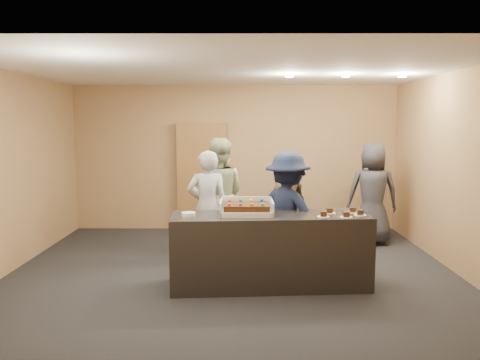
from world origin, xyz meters
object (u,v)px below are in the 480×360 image
at_px(person_dark_suit, 372,194).
at_px(person_server_grey, 208,207).
at_px(serving_counter, 270,250).
at_px(storage_cabinet, 202,177).
at_px(person_sage_man, 218,196).
at_px(person_navy_man, 288,214).
at_px(plate_stack, 189,214).
at_px(cake_box, 247,211).
at_px(sheet_cake, 247,207).
at_px(person_brown_extra, 287,205).

bearing_deg(person_dark_suit, person_server_grey, 28.33).
relative_size(serving_counter, storage_cabinet, 1.20).
bearing_deg(person_dark_suit, storage_cabinet, -12.07).
bearing_deg(person_sage_man, person_navy_man, 134.38).
distance_m(person_server_grey, person_dark_suit, 2.86).
bearing_deg(storage_cabinet, person_server_grey, -82.97).
height_order(serving_counter, plate_stack, plate_stack).
bearing_deg(cake_box, person_server_grey, 118.61).
relative_size(serving_counter, cake_box, 3.74).
xyz_separation_m(sheet_cake, plate_stack, (-0.70, -0.08, -0.08)).
bearing_deg(serving_counter, person_navy_man, 57.67).
height_order(cake_box, person_dark_suit, person_dark_suit).
distance_m(plate_stack, person_brown_extra, 2.01).
bearing_deg(storage_cabinet, person_navy_man, -62.54).
xyz_separation_m(storage_cabinet, person_navy_man, (1.35, -2.60, -0.19)).
relative_size(sheet_cake, person_server_grey, 0.34).
distance_m(serving_counter, plate_stack, 1.10).
xyz_separation_m(storage_cabinet, plate_stack, (0.11, -3.16, -0.08)).
height_order(person_sage_man, person_dark_suit, person_sage_man).
distance_m(serving_counter, cake_box, 0.57).
xyz_separation_m(storage_cabinet, person_server_grey, (0.25, -2.05, -0.19)).
height_order(storage_cabinet, person_navy_man, storage_cabinet).
height_order(serving_counter, person_dark_suit, person_dark_suit).
bearing_deg(serving_counter, plate_stack, -178.90).
xyz_separation_m(person_navy_man, person_dark_suit, (1.56, 1.59, 0.03)).
relative_size(person_navy_man, person_brown_extra, 1.06).
bearing_deg(person_brown_extra, person_navy_man, 33.44).
height_order(cake_box, person_sage_man, person_sage_man).
bearing_deg(person_server_grey, serving_counter, 121.89).
bearing_deg(serving_counter, person_sage_man, 111.43).
distance_m(cake_box, person_sage_man, 1.56).
distance_m(storage_cabinet, plate_stack, 3.17).
relative_size(cake_box, person_brown_extra, 0.42).
distance_m(sheet_cake, person_dark_suit, 2.96).
bearing_deg(sheet_cake, cake_box, 89.13).
height_order(sheet_cake, person_server_grey, person_server_grey).
bearing_deg(person_dark_suit, person_sage_man, 19.21).
bearing_deg(plate_stack, sheet_cake, 6.86).
distance_m(serving_counter, person_server_grey, 1.38).
relative_size(storage_cabinet, person_brown_extra, 1.30).
distance_m(person_brown_extra, person_dark_suit, 1.62).
relative_size(storage_cabinet, person_dark_suit, 1.19).
xyz_separation_m(person_sage_man, person_navy_man, (0.98, -1.04, -0.07)).
bearing_deg(person_sage_man, sheet_cake, 106.96).
height_order(storage_cabinet, person_server_grey, storage_cabinet).
relative_size(sheet_cake, plate_stack, 3.27).
distance_m(plate_stack, person_server_grey, 1.13).
height_order(cake_box, person_server_grey, person_server_grey).
xyz_separation_m(person_server_grey, person_brown_extra, (1.18, 0.39, -0.04)).
bearing_deg(person_dark_suit, cake_box, 51.12).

